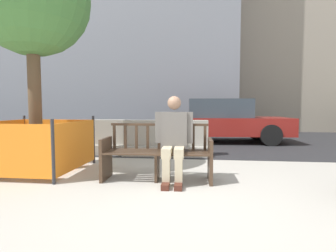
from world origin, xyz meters
TOP-DOWN VIEW (x-y plane):
  - ground_plane at (0.00, 0.00)m, footprint 200.00×200.00m
  - street_asphalt at (0.00, 8.70)m, footprint 120.00×12.00m
  - street_bench at (-0.46, 0.99)m, footprint 1.70×0.57m
  - seated_person at (-0.20, 0.94)m, footprint 0.58×0.73m
  - jersey_barrier_centre at (-0.60, 3.18)m, footprint 2.03×0.78m
  - jersey_barrier_left at (-2.50, 3.23)m, footprint 2.03×0.77m
  - construction_fence at (-2.70, 1.33)m, footprint 1.56×1.56m
  - car_sedan_mid at (0.97, 5.77)m, footprint 4.20×1.97m

SIDE VIEW (x-z plane):
  - ground_plane at x=0.00m, z-range 0.00..0.00m
  - street_asphalt at x=0.00m, z-range 0.00..0.01m
  - jersey_barrier_centre at x=-0.60m, z-range -0.08..0.76m
  - jersey_barrier_left at x=-2.50m, z-range -0.08..0.76m
  - street_bench at x=-0.46m, z-range -0.04..0.84m
  - construction_fence at x=-2.70m, z-range 0.00..0.97m
  - seated_person at x=-0.20m, z-range 0.03..1.35m
  - car_sedan_mid at x=0.97m, z-range -0.01..1.40m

